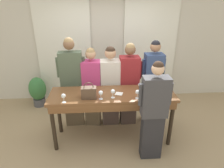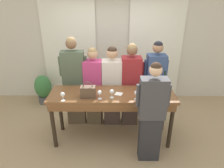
{
  "view_description": "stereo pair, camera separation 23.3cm",
  "coord_description": "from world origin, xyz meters",
  "px_view_note": "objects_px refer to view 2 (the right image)",
  "views": [
    {
      "loc": [
        -0.21,
        -3.14,
        2.56
      ],
      "look_at": [
        0.0,
        0.07,
        1.12
      ],
      "focal_mm": 32.0,
      "sensor_mm": 36.0,
      "label": 1
    },
    {
      "loc": [
        0.02,
        -3.15,
        2.56
      ],
      "look_at": [
        0.0,
        0.07,
        1.12
      ],
      "focal_mm": 32.0,
      "sensor_mm": 36.0,
      "label": 2
    }
  ],
  "objects_px": {
    "wine_bottle": "(164,82)",
    "wine_glass_front_left": "(151,89)",
    "handbag": "(88,92)",
    "guest_olive_jacket": "(74,82)",
    "wine_glass_front_mid": "(141,86)",
    "guest_pink_top": "(94,87)",
    "guest_striped_shirt": "(131,85)",
    "wine_glass_center_left": "(112,92)",
    "wine_glass_center_mid": "(137,93)",
    "wine_glass_front_right": "(100,93)",
    "host_pouring": "(152,114)",
    "potted_plant": "(43,88)",
    "tasting_bar": "(112,100)",
    "guest_cream_sweater": "(112,86)",
    "guest_navy_coat": "(155,84)",
    "wine_glass_center_right": "(63,95)"
  },
  "relations": [
    {
      "from": "wine_bottle",
      "to": "wine_glass_front_left",
      "type": "relative_size",
      "value": 2.18
    },
    {
      "from": "handbag",
      "to": "guest_olive_jacket",
      "type": "relative_size",
      "value": 0.15
    },
    {
      "from": "wine_glass_front_mid",
      "to": "guest_pink_top",
      "type": "bearing_deg",
      "value": 152.55
    },
    {
      "from": "wine_bottle",
      "to": "guest_striped_shirt",
      "type": "bearing_deg",
      "value": 154.45
    },
    {
      "from": "wine_glass_center_left",
      "to": "wine_glass_center_mid",
      "type": "distance_m",
      "value": 0.42
    },
    {
      "from": "wine_bottle",
      "to": "wine_glass_front_right",
      "type": "xyz_separation_m",
      "value": [
        -1.17,
        -0.45,
        -0.01
      ]
    },
    {
      "from": "wine_glass_front_right",
      "to": "host_pouring",
      "type": "bearing_deg",
      "value": -20.96
    },
    {
      "from": "guest_striped_shirt",
      "to": "potted_plant",
      "type": "xyz_separation_m",
      "value": [
        -2.12,
        0.85,
        -0.48
      ]
    },
    {
      "from": "wine_glass_front_right",
      "to": "guest_striped_shirt",
      "type": "height_order",
      "value": "guest_striped_shirt"
    },
    {
      "from": "tasting_bar",
      "to": "host_pouring",
      "type": "height_order",
      "value": "host_pouring"
    },
    {
      "from": "wine_glass_front_left",
      "to": "guest_cream_sweater",
      "type": "distance_m",
      "value": 0.91
    },
    {
      "from": "guest_striped_shirt",
      "to": "wine_glass_center_left",
      "type": "bearing_deg",
      "value": -118.85
    },
    {
      "from": "handbag",
      "to": "guest_pink_top",
      "type": "relative_size",
      "value": 0.17
    },
    {
      "from": "wine_bottle",
      "to": "potted_plant",
      "type": "bearing_deg",
      "value": 157.3
    },
    {
      "from": "tasting_bar",
      "to": "wine_glass_front_left",
      "type": "bearing_deg",
      "value": -1.44
    },
    {
      "from": "wine_glass_center_left",
      "to": "guest_striped_shirt",
      "type": "distance_m",
      "value": 0.81
    },
    {
      "from": "handbag",
      "to": "guest_navy_coat",
      "type": "xyz_separation_m",
      "value": [
        1.26,
        0.67,
        -0.15
      ]
    },
    {
      "from": "wine_glass_center_right",
      "to": "guest_olive_jacket",
      "type": "xyz_separation_m",
      "value": [
        0.04,
        0.8,
        -0.11
      ]
    },
    {
      "from": "handbag",
      "to": "wine_glass_center_mid",
      "type": "xyz_separation_m",
      "value": [
        0.81,
        -0.07,
        0.01
      ]
    },
    {
      "from": "wine_glass_front_left",
      "to": "wine_glass_center_left",
      "type": "xyz_separation_m",
      "value": [
        -0.68,
        -0.12,
        0.0
      ]
    },
    {
      "from": "wine_glass_center_right",
      "to": "potted_plant",
      "type": "height_order",
      "value": "wine_glass_center_right"
    },
    {
      "from": "wine_bottle",
      "to": "handbag",
      "type": "relative_size",
      "value": 1.17
    },
    {
      "from": "wine_glass_front_left",
      "to": "host_pouring",
      "type": "xyz_separation_m",
      "value": [
        -0.06,
        -0.47,
        -0.2
      ]
    },
    {
      "from": "wine_bottle",
      "to": "wine_glass_front_left",
      "type": "height_order",
      "value": "wine_bottle"
    },
    {
      "from": "handbag",
      "to": "wine_glass_front_right",
      "type": "xyz_separation_m",
      "value": [
        0.2,
        -0.05,
        0.01
      ]
    },
    {
      "from": "guest_cream_sweater",
      "to": "guest_striped_shirt",
      "type": "relative_size",
      "value": 0.97
    },
    {
      "from": "potted_plant",
      "to": "tasting_bar",
      "type": "bearing_deg",
      "value": -38.82
    },
    {
      "from": "wine_glass_front_left",
      "to": "guest_pink_top",
      "type": "relative_size",
      "value": 0.09
    },
    {
      "from": "guest_olive_jacket",
      "to": "guest_cream_sweater",
      "type": "height_order",
      "value": "guest_olive_jacket"
    },
    {
      "from": "wine_glass_front_right",
      "to": "wine_glass_center_right",
      "type": "relative_size",
      "value": 1.0
    },
    {
      "from": "wine_glass_front_mid",
      "to": "wine_glass_center_left",
      "type": "height_order",
      "value": "same"
    },
    {
      "from": "wine_glass_center_left",
      "to": "potted_plant",
      "type": "height_order",
      "value": "wine_glass_center_left"
    },
    {
      "from": "wine_glass_center_right",
      "to": "potted_plant",
      "type": "relative_size",
      "value": 0.2
    },
    {
      "from": "guest_pink_top",
      "to": "host_pouring",
      "type": "height_order",
      "value": "host_pouring"
    },
    {
      "from": "wine_glass_center_right",
      "to": "guest_striped_shirt",
      "type": "xyz_separation_m",
      "value": [
        1.17,
        0.8,
        -0.19
      ]
    },
    {
      "from": "handbag",
      "to": "potted_plant",
      "type": "height_order",
      "value": "handbag"
    },
    {
      "from": "host_pouring",
      "to": "potted_plant",
      "type": "distance_m",
      "value": 3.06
    },
    {
      "from": "wine_glass_center_left",
      "to": "guest_cream_sweater",
      "type": "distance_m",
      "value": 0.72
    },
    {
      "from": "guest_pink_top",
      "to": "guest_cream_sweater",
      "type": "height_order",
      "value": "guest_cream_sweater"
    },
    {
      "from": "guest_olive_jacket",
      "to": "handbag",
      "type": "bearing_deg",
      "value": -61.79
    },
    {
      "from": "tasting_bar",
      "to": "potted_plant",
      "type": "distance_m",
      "value": 2.28
    },
    {
      "from": "wine_glass_center_left",
      "to": "guest_olive_jacket",
      "type": "xyz_separation_m",
      "value": [
        -0.76,
        0.69,
        -0.11
      ]
    },
    {
      "from": "wine_glass_front_right",
      "to": "guest_cream_sweater",
      "type": "relative_size",
      "value": 0.09
    },
    {
      "from": "wine_glass_front_left",
      "to": "guest_striped_shirt",
      "type": "bearing_deg",
      "value": 118.19
    },
    {
      "from": "wine_glass_front_mid",
      "to": "guest_striped_shirt",
      "type": "relative_size",
      "value": 0.09
    },
    {
      "from": "guest_olive_jacket",
      "to": "guest_pink_top",
      "type": "xyz_separation_m",
      "value": [
        0.39,
        0.0,
        -0.11
      ]
    },
    {
      "from": "wine_glass_center_mid",
      "to": "guest_cream_sweater",
      "type": "relative_size",
      "value": 0.09
    },
    {
      "from": "wine_glass_center_left",
      "to": "wine_glass_center_right",
      "type": "bearing_deg",
      "value": -172.28
    },
    {
      "from": "wine_glass_front_right",
      "to": "host_pouring",
      "type": "distance_m",
      "value": 0.9
    },
    {
      "from": "guest_striped_shirt",
      "to": "guest_navy_coat",
      "type": "xyz_separation_m",
      "value": [
        0.48,
        0.0,
        0.03
      ]
    }
  ]
}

